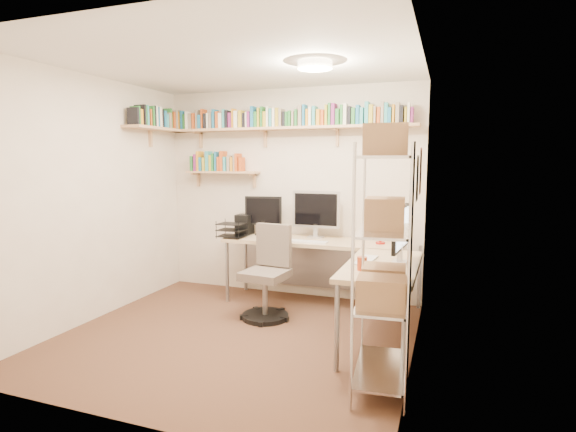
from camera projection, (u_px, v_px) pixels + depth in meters
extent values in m
plane|color=#432C1C|center=(236.00, 336.00, 4.22)|extent=(3.20, 3.20, 0.00)
cube|color=beige|center=(289.00, 193.00, 5.47)|extent=(3.20, 0.04, 2.50)
cube|color=beige|center=(94.00, 199.00, 4.61)|extent=(0.04, 3.00, 2.50)
cube|color=beige|center=(416.00, 211.00, 3.54)|extent=(0.04, 3.00, 2.50)
cube|color=beige|center=(120.00, 227.00, 2.67)|extent=(3.20, 0.04, 2.50)
cube|color=white|center=(232.00, 62.00, 3.92)|extent=(3.20, 3.00, 0.04)
cube|color=silver|center=(421.00, 171.00, 4.02)|extent=(0.01, 0.30, 0.42)
cube|color=white|center=(417.00, 178.00, 3.65)|extent=(0.01, 0.28, 0.38)
cylinder|color=#FFEAC6|center=(315.00, 65.00, 3.88)|extent=(0.30, 0.30, 0.06)
cube|color=tan|center=(286.00, 128.00, 5.26)|extent=(3.05, 0.25, 0.03)
cube|color=tan|center=(157.00, 129.00, 5.36)|extent=(0.25, 1.00, 0.03)
cube|color=tan|center=(223.00, 172.00, 5.63)|extent=(0.95, 0.20, 0.02)
cube|color=tan|center=(199.00, 137.00, 5.73)|extent=(0.03, 0.20, 0.20)
cube|color=tan|center=(264.00, 135.00, 5.43)|extent=(0.03, 0.20, 0.20)
cube|color=tan|center=(337.00, 134.00, 5.13)|extent=(0.03, 0.20, 0.20)
cube|color=tan|center=(399.00, 132.00, 4.90)|extent=(0.03, 0.20, 0.20)
cube|color=#1D6A96|center=(178.00, 123.00, 5.74)|extent=(0.04, 0.11, 0.19)
cube|color=orange|center=(181.00, 121.00, 5.72)|extent=(0.02, 0.14, 0.22)
cube|color=#1D6A96|center=(184.00, 120.00, 5.71)|extent=(0.03, 0.12, 0.23)
cube|color=#27752E|center=(186.00, 122.00, 5.70)|extent=(0.03, 0.12, 0.19)
cube|color=white|center=(189.00, 121.00, 5.68)|extent=(0.03, 0.15, 0.22)
cube|color=gray|center=(192.00, 122.00, 5.67)|extent=(0.04, 0.13, 0.20)
cube|color=#BB4B18|center=(196.00, 122.00, 5.65)|extent=(0.03, 0.14, 0.20)
cube|color=gray|center=(198.00, 120.00, 5.64)|extent=(0.03, 0.11, 0.24)
cube|color=#1D6A96|center=(201.00, 122.00, 5.63)|extent=(0.04, 0.13, 0.17)
cube|color=#BB4B18|center=(204.00, 119.00, 5.61)|extent=(0.02, 0.13, 0.24)
cube|color=black|center=(207.00, 122.00, 5.60)|extent=(0.03, 0.14, 0.19)
cube|color=white|center=(209.00, 121.00, 5.59)|extent=(0.03, 0.11, 0.19)
cube|color=gray|center=(212.00, 121.00, 5.57)|extent=(0.03, 0.12, 0.20)
cube|color=#1D6A96|center=(215.00, 119.00, 5.56)|extent=(0.03, 0.13, 0.23)
cube|color=#BB4B18|center=(219.00, 120.00, 5.54)|extent=(0.04, 0.12, 0.21)
cube|color=white|center=(222.00, 121.00, 5.53)|extent=(0.04, 0.12, 0.19)
cube|color=teal|center=(225.00, 119.00, 5.51)|extent=(0.03, 0.13, 0.23)
cube|color=black|center=(228.00, 120.00, 5.50)|extent=(0.03, 0.12, 0.22)
cube|color=#7B2065|center=(231.00, 121.00, 5.49)|extent=(0.04, 0.11, 0.18)
cube|color=orange|center=(234.00, 119.00, 5.47)|extent=(0.02, 0.11, 0.23)
cube|color=white|center=(238.00, 120.00, 5.46)|extent=(0.04, 0.14, 0.20)
cube|color=gold|center=(242.00, 119.00, 5.44)|extent=(0.04, 0.13, 0.21)
cube|color=black|center=(245.00, 121.00, 5.42)|extent=(0.03, 0.13, 0.18)
cube|color=white|center=(248.00, 120.00, 5.41)|extent=(0.02, 0.11, 0.19)
cube|color=#7B2065|center=(250.00, 120.00, 5.40)|extent=(0.03, 0.14, 0.19)
cube|color=#1D6A96|center=(254.00, 117.00, 5.38)|extent=(0.04, 0.15, 0.25)
cube|color=#27752E|center=(257.00, 120.00, 5.37)|extent=(0.04, 0.13, 0.18)
cube|color=gold|center=(260.00, 118.00, 5.35)|extent=(0.02, 0.14, 0.23)
cube|color=#27752E|center=(263.00, 117.00, 5.34)|extent=(0.02, 0.13, 0.24)
cube|color=gold|center=(266.00, 120.00, 5.33)|extent=(0.04, 0.12, 0.18)
cube|color=white|center=(269.00, 117.00, 5.32)|extent=(0.03, 0.12, 0.24)
cube|color=teal|center=(272.00, 118.00, 5.30)|extent=(0.03, 0.14, 0.21)
cube|color=white|center=(275.00, 118.00, 5.29)|extent=(0.03, 0.13, 0.22)
cube|color=gold|center=(278.00, 118.00, 5.28)|extent=(0.04, 0.11, 0.22)
cube|color=gray|center=(282.00, 118.00, 5.26)|extent=(0.03, 0.14, 0.21)
cube|color=black|center=(285.00, 120.00, 5.25)|extent=(0.03, 0.13, 0.17)
cube|color=#27752E|center=(288.00, 120.00, 5.24)|extent=(0.02, 0.14, 0.17)
cube|color=#27752E|center=(290.00, 119.00, 5.23)|extent=(0.03, 0.12, 0.18)
cube|color=gray|center=(294.00, 119.00, 5.21)|extent=(0.02, 0.13, 0.18)
cube|color=#27752E|center=(297.00, 118.00, 5.20)|extent=(0.03, 0.12, 0.19)
cube|color=gray|center=(301.00, 116.00, 5.18)|extent=(0.04, 0.12, 0.24)
cube|color=#1D6A96|center=(305.00, 116.00, 5.17)|extent=(0.03, 0.13, 0.25)
cube|color=orange|center=(308.00, 118.00, 5.16)|extent=(0.03, 0.11, 0.19)
cube|color=white|center=(311.00, 117.00, 5.14)|extent=(0.03, 0.13, 0.21)
cube|color=teal|center=(315.00, 116.00, 5.13)|extent=(0.03, 0.14, 0.22)
cube|color=orange|center=(319.00, 118.00, 5.11)|extent=(0.04, 0.12, 0.19)
cube|color=#BB4B18|center=(323.00, 118.00, 5.10)|extent=(0.03, 0.13, 0.18)
cube|color=gold|center=(327.00, 116.00, 5.08)|extent=(0.03, 0.12, 0.23)
cube|color=#27752E|center=(330.00, 115.00, 5.06)|extent=(0.03, 0.14, 0.25)
cube|color=#7B2065|center=(334.00, 115.00, 5.05)|extent=(0.04, 0.14, 0.24)
cube|color=#27752E|center=(338.00, 117.00, 5.04)|extent=(0.04, 0.13, 0.18)
cube|color=#27752E|center=(342.00, 115.00, 5.02)|extent=(0.03, 0.13, 0.22)
cube|color=white|center=(346.00, 115.00, 5.01)|extent=(0.04, 0.11, 0.24)
cube|color=black|center=(350.00, 116.00, 4.99)|extent=(0.04, 0.13, 0.20)
cube|color=#27752E|center=(354.00, 117.00, 4.98)|extent=(0.04, 0.12, 0.19)
cube|color=#1D6A96|center=(358.00, 115.00, 4.96)|extent=(0.04, 0.12, 0.21)
cube|color=teal|center=(362.00, 116.00, 4.95)|extent=(0.04, 0.13, 0.19)
cube|color=teal|center=(367.00, 113.00, 4.93)|extent=(0.04, 0.12, 0.25)
cube|color=gold|center=(371.00, 115.00, 4.91)|extent=(0.04, 0.13, 0.21)
cube|color=gray|center=(375.00, 116.00, 4.90)|extent=(0.02, 0.13, 0.19)
cube|color=#BB4B18|center=(379.00, 116.00, 4.89)|extent=(0.03, 0.13, 0.18)
cube|color=gray|center=(383.00, 113.00, 4.87)|extent=(0.03, 0.14, 0.24)
cube|color=teal|center=(386.00, 114.00, 4.86)|extent=(0.04, 0.12, 0.23)
cube|color=#1D6A96|center=(390.00, 116.00, 4.85)|extent=(0.03, 0.15, 0.17)
cube|color=orange|center=(394.00, 115.00, 4.83)|extent=(0.02, 0.14, 0.20)
cube|color=gray|center=(398.00, 113.00, 4.82)|extent=(0.04, 0.13, 0.22)
cube|color=black|center=(402.00, 115.00, 4.80)|extent=(0.04, 0.14, 0.19)
cube|color=gold|center=(406.00, 116.00, 4.79)|extent=(0.02, 0.11, 0.17)
cube|color=white|center=(409.00, 113.00, 4.78)|extent=(0.03, 0.12, 0.22)
cube|color=#7B2065|center=(412.00, 115.00, 4.77)|extent=(0.02, 0.13, 0.17)
cube|color=black|center=(133.00, 116.00, 4.94)|extent=(0.15, 0.03, 0.19)
cube|color=#27752E|center=(135.00, 116.00, 4.97)|extent=(0.13, 0.03, 0.21)
cube|color=orange|center=(138.00, 117.00, 5.01)|extent=(0.13, 0.04, 0.18)
cube|color=black|center=(140.00, 115.00, 5.05)|extent=(0.15, 0.02, 0.23)
cube|color=#27752E|center=(142.00, 116.00, 5.09)|extent=(0.11, 0.03, 0.23)
cube|color=teal|center=(144.00, 116.00, 5.12)|extent=(0.12, 0.03, 0.23)
cube|color=#BB4B18|center=(147.00, 118.00, 5.16)|extent=(0.13, 0.03, 0.20)
cube|color=#27752E|center=(149.00, 117.00, 5.20)|extent=(0.15, 0.03, 0.23)
cube|color=black|center=(151.00, 117.00, 5.23)|extent=(0.15, 0.02, 0.24)
cube|color=white|center=(153.00, 116.00, 5.26)|extent=(0.13, 0.04, 0.25)
cube|color=#1D6A96|center=(155.00, 117.00, 5.30)|extent=(0.12, 0.03, 0.24)
cube|color=white|center=(157.00, 117.00, 5.34)|extent=(0.12, 0.04, 0.24)
cube|color=black|center=(159.00, 119.00, 5.38)|extent=(0.12, 0.02, 0.22)
cube|color=#1D6A96|center=(161.00, 120.00, 5.42)|extent=(0.14, 0.04, 0.20)
cube|color=teal|center=(164.00, 121.00, 5.47)|extent=(0.12, 0.04, 0.17)
cube|color=gray|center=(166.00, 121.00, 5.51)|extent=(0.14, 0.04, 0.19)
cube|color=#27752E|center=(168.00, 119.00, 5.55)|extent=(0.11, 0.03, 0.25)
cube|color=#BB4B18|center=(170.00, 121.00, 5.59)|extent=(0.14, 0.04, 0.21)
cube|color=gray|center=(172.00, 120.00, 5.63)|extent=(0.15, 0.04, 0.23)
cube|color=#BB4B18|center=(174.00, 122.00, 5.67)|extent=(0.11, 0.04, 0.18)
cube|color=gray|center=(176.00, 120.00, 5.72)|extent=(0.14, 0.04, 0.24)
cube|color=#27752E|center=(194.00, 164.00, 5.76)|extent=(0.04, 0.15, 0.19)
cube|color=#7B2065|center=(197.00, 163.00, 5.74)|extent=(0.04, 0.15, 0.21)
cube|color=orange|center=(200.00, 161.00, 5.73)|extent=(0.03, 0.14, 0.25)
cube|color=#1D6A96|center=(203.00, 164.00, 5.72)|extent=(0.03, 0.15, 0.17)
cube|color=gold|center=(206.00, 164.00, 5.70)|extent=(0.03, 0.13, 0.17)
cube|color=teal|center=(209.00, 161.00, 5.68)|extent=(0.04, 0.12, 0.25)
cube|color=gold|center=(212.00, 163.00, 5.67)|extent=(0.03, 0.11, 0.20)
cube|color=#27752E|center=(214.00, 162.00, 5.66)|extent=(0.03, 0.12, 0.22)
cube|color=#1D6A96|center=(217.00, 161.00, 5.64)|extent=(0.03, 0.12, 0.24)
cube|color=#BB4B18|center=(220.00, 164.00, 5.63)|extent=(0.03, 0.14, 0.18)
cube|color=#BB4B18|center=(223.00, 161.00, 5.61)|extent=(0.04, 0.14, 0.25)
cube|color=teal|center=(227.00, 164.00, 5.60)|extent=(0.04, 0.14, 0.18)
cube|color=gray|center=(230.00, 163.00, 5.58)|extent=(0.04, 0.14, 0.19)
cube|color=orange|center=(233.00, 164.00, 5.57)|extent=(0.03, 0.14, 0.17)
cube|color=gray|center=(236.00, 163.00, 5.56)|extent=(0.03, 0.13, 0.21)
cube|color=#BB4B18|center=(238.00, 162.00, 5.55)|extent=(0.03, 0.15, 0.22)
cube|color=#BB4B18|center=(242.00, 164.00, 5.53)|extent=(0.04, 0.11, 0.17)
cube|color=tan|center=(309.00, 241.00, 5.12)|extent=(1.93, 0.61, 0.04)
cube|color=tan|center=(382.00, 266.00, 3.92)|extent=(0.61, 1.32, 0.04)
cylinder|color=gray|center=(227.00, 272.00, 5.23)|extent=(0.04, 0.04, 0.71)
cylinder|color=gray|center=(246.00, 263.00, 5.71)|extent=(0.04, 0.04, 0.71)
cylinder|color=gray|center=(419.00, 277.00, 5.00)|extent=(0.04, 0.04, 0.71)
cylinder|color=gray|center=(337.00, 328.00, 3.48)|extent=(0.04, 0.04, 0.71)
cylinder|color=gray|center=(404.00, 336.00, 3.31)|extent=(0.04, 0.04, 0.71)
cube|color=gray|center=(315.00, 264.00, 5.41)|extent=(1.83, 0.02, 0.56)
cube|color=silver|center=(316.00, 209.00, 5.17)|extent=(0.56, 0.03, 0.43)
cube|color=black|center=(315.00, 210.00, 5.15)|extent=(0.50, 0.00, 0.37)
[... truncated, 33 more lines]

